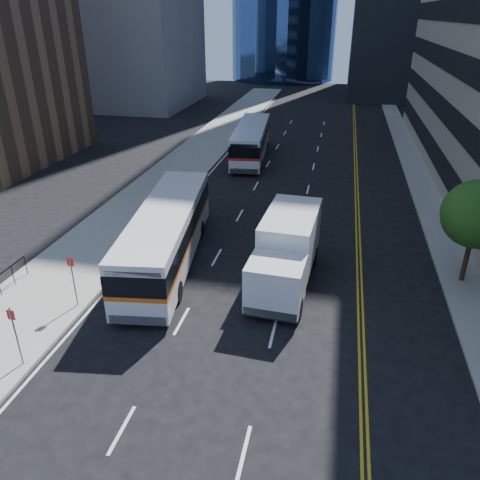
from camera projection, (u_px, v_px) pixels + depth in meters
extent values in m
plane|color=black|center=(252.00, 363.00, 17.82)|extent=(160.00, 160.00, 0.00)
cube|color=gray|center=(189.00, 161.00, 41.74)|extent=(5.00, 90.00, 0.15)
cube|color=gray|center=(418.00, 176.00, 38.08)|extent=(2.00, 90.00, 0.15)
cylinder|color=#332114|center=(466.00, 260.00, 22.62)|extent=(0.24, 0.24, 2.20)
sphere|color=#194914|center=(477.00, 214.00, 21.57)|extent=(3.20, 3.20, 3.20)
cube|color=silver|center=(168.00, 247.00, 24.59)|extent=(4.22, 12.34, 1.11)
cube|color=#DC5C14|center=(167.00, 236.00, 24.30)|extent=(4.24, 12.37, 0.22)
cube|color=black|center=(167.00, 226.00, 24.06)|extent=(4.24, 12.37, 0.91)
cube|color=silver|center=(166.00, 213.00, 23.73)|extent=(4.22, 12.34, 0.50)
cylinder|color=black|center=(127.00, 290.00, 21.59)|extent=(0.43, 1.04, 1.01)
cylinder|color=black|center=(177.00, 292.00, 21.43)|extent=(0.43, 1.04, 1.01)
cylinder|color=black|center=(161.00, 228.00, 27.74)|extent=(0.43, 1.04, 1.01)
cylinder|color=black|center=(200.00, 230.00, 27.58)|extent=(0.43, 1.04, 1.01)
cube|color=silver|center=(251.00, 149.00, 42.61)|extent=(3.50, 11.71, 1.06)
cube|color=red|center=(251.00, 142.00, 42.34)|extent=(3.52, 11.73, 0.21)
cube|color=black|center=(251.00, 136.00, 42.10)|extent=(3.52, 11.73, 0.87)
cube|color=silver|center=(251.00, 128.00, 41.79)|extent=(3.50, 11.71, 0.48)
cylinder|color=black|center=(234.00, 163.00, 39.81)|extent=(0.37, 0.98, 0.96)
cylinder|color=black|center=(260.00, 164.00, 39.57)|extent=(0.37, 0.98, 0.96)
cylinder|color=black|center=(243.00, 144.00, 45.65)|extent=(0.37, 0.98, 0.96)
cylinder|color=black|center=(266.00, 145.00, 45.40)|extent=(0.37, 0.98, 0.96)
cube|color=silver|center=(276.00, 284.00, 20.25)|extent=(2.54, 2.35, 2.11)
cube|color=black|center=(271.00, 287.00, 19.25)|extent=(2.21, 0.19, 1.10)
cube|color=silver|center=(290.00, 237.00, 23.03)|extent=(2.69, 4.95, 2.61)
cube|color=black|center=(285.00, 275.00, 22.73)|extent=(2.20, 6.72, 0.25)
cylinder|color=black|center=(250.00, 301.00, 20.77)|extent=(0.34, 0.98, 0.96)
cylinder|color=black|center=(298.00, 309.00, 20.24)|extent=(0.34, 0.98, 0.96)
cylinder|color=black|center=(273.00, 251.00, 25.11)|extent=(0.34, 0.98, 0.96)
cylinder|color=black|center=(314.00, 256.00, 24.59)|extent=(0.34, 0.98, 0.96)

